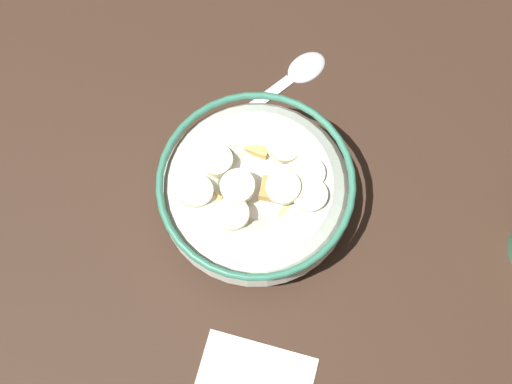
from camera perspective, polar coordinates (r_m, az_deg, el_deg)
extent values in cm
cube|color=#332116|center=(60.59, 0.00, -1.23)|extent=(101.97, 101.97, 2.00)
cylinder|color=beige|center=(59.36, 0.00, -0.85)|extent=(8.88, 8.88, 0.60)
torus|color=beige|center=(56.91, 0.00, -0.04)|extent=(16.14, 16.14, 5.75)
torus|color=#337259|center=(54.48, 0.00, 0.84)|extent=(16.25, 16.25, 0.60)
cylinder|color=white|center=(55.84, 0.00, 0.34)|extent=(12.69, 12.69, 0.40)
cube|color=tan|center=(56.57, 0.24, 4.02)|extent=(2.13, 2.10, 0.96)
cube|color=tan|center=(55.85, 4.12, 2.04)|extent=(2.43, 2.47, 1.03)
cube|color=tan|center=(54.55, -1.84, -1.10)|extent=(2.04, 2.10, 1.03)
cube|color=tan|center=(54.56, 3.17, -1.86)|extent=(2.49, 2.46, 1.00)
cube|color=tan|center=(56.41, 2.61, 3.87)|extent=(2.62, 2.64, 0.97)
cube|color=#AD7F42|center=(55.02, 1.43, 0.37)|extent=(2.21, 2.15, 1.06)
cube|color=tan|center=(54.83, -4.30, -0.80)|extent=(2.48, 2.55, 1.14)
cube|color=tan|center=(56.52, -2.70, 4.23)|extent=(2.79, 2.79, 0.92)
cube|color=#AD7F42|center=(57.08, 1.72, 5.27)|extent=(2.17, 2.20, 0.97)
cube|color=#B78947|center=(55.97, -4.50, 2.11)|extent=(2.09, 2.11, 0.95)
cylinder|color=#F9EFC6|center=(53.84, -1.56, 0.49)|extent=(3.94, 3.94, 0.85)
cylinder|color=beige|center=(53.44, -2.06, -1.90)|extent=(3.68, 3.67, 0.90)
cylinder|color=#F9EFC6|center=(53.74, 2.26, 0.24)|extent=(3.76, 3.76, 0.87)
cylinder|color=#F4EABC|center=(55.26, -3.43, 2.71)|extent=(3.51, 3.50, 0.87)
cylinder|color=#F4EABC|center=(55.61, 2.38, 3.90)|extent=(3.91, 3.94, 1.11)
cylinder|color=beige|center=(54.66, 4.41, 1.55)|extent=(3.16, 3.13, 0.93)
cylinder|color=beige|center=(53.79, 4.48, -0.76)|extent=(3.12, 3.15, 0.83)
cylinder|color=beige|center=(54.15, -5.11, 0.05)|extent=(3.17, 3.18, 0.97)
ellipsoid|color=#B7B7BC|center=(64.95, 4.31, 10.62)|extent=(4.91, 4.58, 0.80)
cube|color=#B7B7BC|center=(62.86, -0.66, 6.96)|extent=(8.98, 6.62, 0.36)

